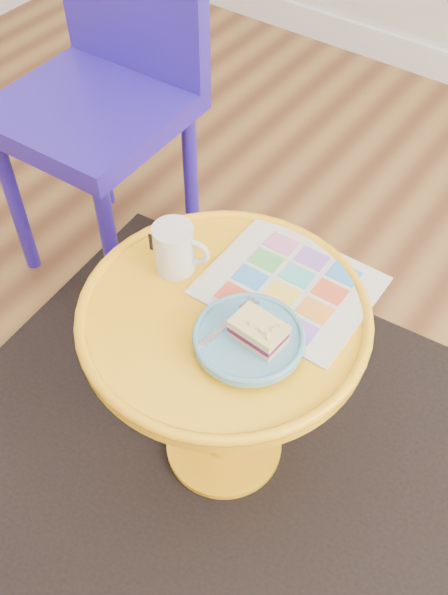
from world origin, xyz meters
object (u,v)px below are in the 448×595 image
Objects in this scene: side_table at (224,358)px; mug at (175,247)px; newspaper at (290,286)px; chair at (107,75)px; plate at (249,339)px.

mug is (-0.14, 0.04, 0.19)m from side_table.
side_table is at bearing -117.83° from newspaper.
chair is 0.62m from mug.
mug is (0.50, -0.37, 0.00)m from chair.
chair is 0.84m from plate.
chair is at bearing 148.43° from plate.
chair is at bearing 157.37° from newspaper.
mug reaches higher than side_table.
chair reaches higher than newspaper.
plate reaches higher than newspaper.
plate is at bearing -85.08° from newspaper.
newspaper is 1.56× the size of plate.
side_table is 0.78m from chair.
mug is 0.57× the size of plate.
chair reaches higher than mug.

